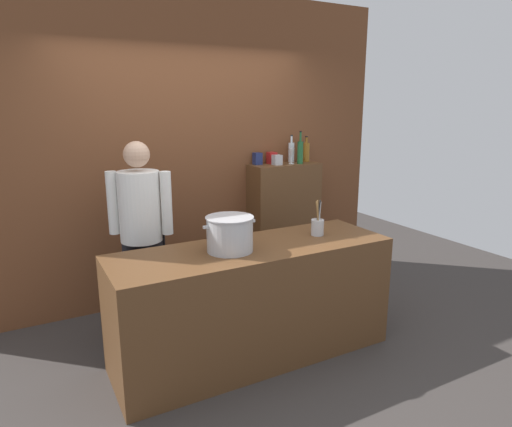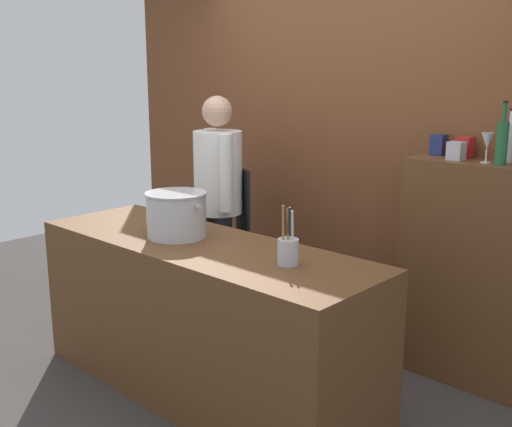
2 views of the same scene
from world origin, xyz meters
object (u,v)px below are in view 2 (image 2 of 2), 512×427
stockpot_large (176,215)px  spice_tin_red (465,147)px  wine_bottle_clear (509,142)px  wine_glass_wide (487,142)px  spice_tin_navy (439,145)px  wine_bottle_green (502,142)px  spice_tin_silver (456,151)px  utensil_crock (288,250)px  chef (219,196)px

stockpot_large → spice_tin_red: bearing=49.3°
stockpot_large → wine_bottle_clear: 1.91m
wine_glass_wide → spice_tin_navy: (-0.34, 0.12, -0.05)m
wine_bottle_green → spice_tin_silver: size_ratio=3.30×
spice_tin_silver → spice_tin_red: spice_tin_red is taller
spice_tin_red → spice_tin_silver: bearing=-90.3°
wine_bottle_clear → utensil_crock: bearing=-113.5°
chef → spice_tin_navy: (1.38, 0.52, 0.42)m
utensil_crock → wine_bottle_clear: size_ratio=1.00×
wine_bottle_clear → spice_tin_silver: (-0.25, -0.12, -0.06)m
utensil_crock → wine_glass_wide: bearing=67.5°
stockpot_large → wine_bottle_green: (1.36, 1.14, 0.43)m
utensil_crock → spice_tin_silver: (0.29, 1.14, 0.40)m
stockpot_large → spice_tin_silver: 1.64m
utensil_crock → wine_bottle_clear: (0.55, 1.26, 0.47)m
stockpot_large → spice_tin_silver: bearing=46.8°
spice_tin_silver → spice_tin_navy: 0.21m
spice_tin_red → spice_tin_navy: bearing=176.8°
stockpot_large → wine_bottle_clear: (1.35, 1.29, 0.41)m
stockpot_large → spice_tin_navy: 1.63m
chef → wine_bottle_green: bearing=-138.9°
chef → wine_bottle_green: size_ratio=4.83×
utensil_crock → spice_tin_silver: spice_tin_silver is taller
wine_glass_wide → stockpot_large: bearing=-137.5°
wine_bottle_green → utensil_crock: bearing=-116.9°
wine_bottle_clear → wine_glass_wide: (-0.08, -0.12, 0.00)m
chef → spice_tin_silver: (1.55, 0.40, 0.41)m
wine_bottle_green → wine_glass_wide: (-0.09, 0.03, -0.01)m
chef → spice_tin_silver: bearing=-135.9°
utensil_crock → spice_tin_navy: 1.33m
chef → stockpot_large: (0.45, -0.76, 0.06)m
chef → wine_glass_wide: 1.83m
spice_tin_silver → utensil_crock: bearing=-104.5°
wine_bottle_green → spice_tin_red: (-0.27, 0.14, -0.07)m
wine_bottle_clear → wine_bottle_green: (0.02, -0.15, 0.01)m
wine_bottle_green → spice_tin_red: wine_bottle_green is taller
utensil_crock → stockpot_large: bearing=-177.9°
wine_bottle_green → spice_tin_silver: bearing=173.5°
chef → wine_glass_wide: chef is taller
wine_bottle_green → spice_tin_navy: 0.46m
stockpot_large → wine_glass_wide: wine_glass_wide is taller
wine_bottle_clear → spice_tin_silver: size_ratio=2.84×
utensil_crock → wine_bottle_clear: 1.45m
wine_bottle_clear → wine_bottle_green: size_ratio=0.86×
stockpot_large → wine_bottle_green: bearing=39.8°
utensil_crock → wine_bottle_green: wine_bottle_green is taller
wine_bottle_green → spice_tin_silver: 0.28m
chef → spice_tin_silver: size_ratio=15.94×
wine_bottle_clear → spice_tin_red: bearing=-178.1°
wine_bottle_green → wine_glass_wide: bearing=162.5°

